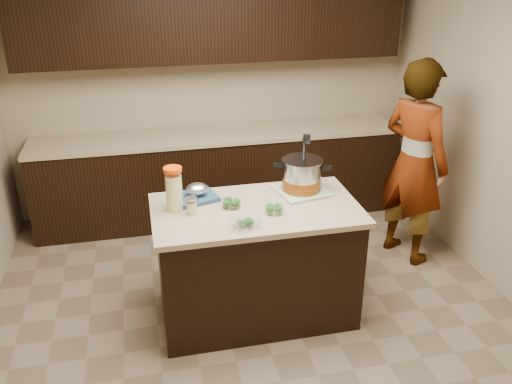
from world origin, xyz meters
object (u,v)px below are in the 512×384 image
island (256,262)px  lemonade_pitcher (174,191)px  person (414,163)px  stock_pot (302,177)px

island → lemonade_pitcher: 0.82m
lemonade_pitcher → person: person is taller
lemonade_pitcher → island: bearing=-9.6°
stock_pot → person: person is taller
stock_pot → person: size_ratio=0.24×
island → stock_pot: 0.71m
stock_pot → lemonade_pitcher: size_ratio=1.38×
island → lemonade_pitcher: lemonade_pitcher is taller
island → lemonade_pitcher: bearing=170.4°
stock_pot → person: 1.18m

